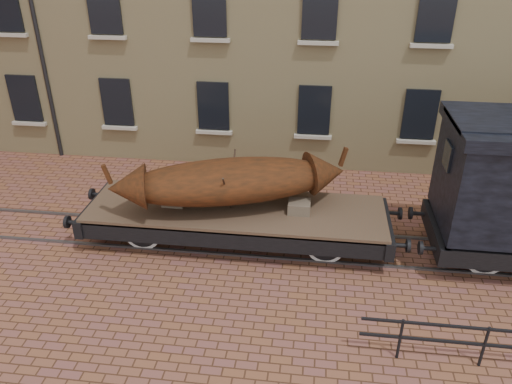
# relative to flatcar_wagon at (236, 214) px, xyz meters

# --- Properties ---
(ground) EXTENTS (90.00, 90.00, 0.00)m
(ground) POSITION_rel_flatcar_wagon_xyz_m (0.91, 0.00, -0.85)
(ground) COLOR brown
(rail_track) EXTENTS (30.00, 1.52, 0.06)m
(rail_track) POSITION_rel_flatcar_wagon_xyz_m (0.91, 0.00, -0.82)
(rail_track) COLOR #59595E
(rail_track) RESTS_ON ground
(flatcar_wagon) EXTENTS (8.98, 2.44, 1.36)m
(flatcar_wagon) POSITION_rel_flatcar_wagon_xyz_m (0.00, 0.00, 0.00)
(flatcar_wagon) COLOR #453829
(flatcar_wagon) RESTS_ON ground
(iron_boat) EXTENTS (6.24, 3.28, 1.53)m
(iron_boat) POSITION_rel_flatcar_wagon_xyz_m (-0.14, -0.00, 1.01)
(iron_boat) COLOR #51230D
(iron_boat) RESTS_ON flatcar_wagon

